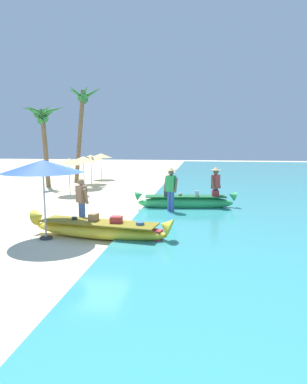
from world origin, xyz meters
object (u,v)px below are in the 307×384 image
(person_tourist_customer, at_px, (82,201))
(patio_umbrella_large, at_px, (43,167))
(boat_green_midground, at_px, (186,202))
(cooler_box, at_px, (154,236))
(boat_yellow_foreground, at_px, (99,229))
(palm_tree_leaning_seaward, at_px, (43,119))
(palm_tree_tall_inland, at_px, (83,106))
(person_vendor_assistant, at_px, (216,185))
(person_vendor_hatted, at_px, (171,187))

(person_tourist_customer, xyz_separation_m, patio_umbrella_large, (-0.72, -1.06, 1.15))
(boat_green_midground, height_order, cooler_box, boat_green_midground)
(boat_yellow_foreground, distance_m, palm_tree_leaning_seaward, 12.84)
(patio_umbrella_large, relative_size, palm_tree_tall_inland, 0.36)
(boat_yellow_foreground, relative_size, cooler_box, 10.49)
(cooler_box, bearing_deg, boat_yellow_foreground, -176.48)
(person_vendor_assistant, relative_size, cooler_box, 4.12)
(person_vendor_hatted, relative_size, person_tourist_customer, 1.09)
(boat_green_midground, bearing_deg, person_vendor_hatted, -121.00)
(person_tourist_customer, height_order, cooler_box, person_tourist_customer)
(boat_yellow_foreground, relative_size, person_vendor_hatted, 2.46)
(palm_tree_tall_inland, height_order, palm_tree_leaning_seaward, palm_tree_tall_inland)
(boat_green_midground, xyz_separation_m, person_vendor_hatted, (-0.53, -0.89, 0.73))
(boat_yellow_foreground, distance_m, boat_green_midground, 5.14)
(person_vendor_assistant, bearing_deg, palm_tree_leaning_seaward, 151.05)
(cooler_box, bearing_deg, palm_tree_leaning_seaward, 138.94)
(person_vendor_hatted, xyz_separation_m, patio_umbrella_large, (-3.25, -3.98, 1.04))
(palm_tree_leaning_seaward, height_order, cooler_box, palm_tree_leaning_seaward)
(boat_green_midground, distance_m, person_tourist_customer, 4.93)
(person_tourist_customer, bearing_deg, boat_yellow_foreground, -45.39)
(person_tourist_customer, distance_m, cooler_box, 2.74)
(boat_yellow_foreground, xyz_separation_m, cooler_box, (1.65, -0.23, -0.09))
(patio_umbrella_large, xyz_separation_m, palm_tree_tall_inland, (-3.39, 13.13, 2.97))
(boat_green_midground, height_order, person_vendor_hatted, person_vendor_hatted)
(boat_green_midground, relative_size, person_vendor_hatted, 2.32)
(person_vendor_assistant, bearing_deg, person_tourist_customer, -136.36)
(boat_yellow_foreground, bearing_deg, boat_green_midground, 63.54)
(boat_yellow_foreground, distance_m, palm_tree_tall_inland, 14.56)
(person_tourist_customer, distance_m, palm_tree_leaning_seaward, 11.62)
(person_tourist_customer, height_order, palm_tree_leaning_seaward, palm_tree_leaning_seaward)
(patio_umbrella_large, bearing_deg, palm_tree_leaning_seaward, 115.15)
(palm_tree_leaning_seaward, relative_size, cooler_box, 11.72)
(boat_green_midground, bearing_deg, person_vendor_assistant, 12.31)
(person_vendor_assistant, xyz_separation_m, cooler_box, (-1.84, -5.09, -0.83))
(person_vendor_assistant, bearing_deg, palm_tree_tall_inland, 136.38)
(palm_tree_tall_inland, distance_m, palm_tree_leaning_seaward, 3.11)
(person_vendor_hatted, height_order, person_tourist_customer, person_vendor_hatted)
(person_vendor_assistant, xyz_separation_m, palm_tree_leaning_seaward, (-10.01, 5.53, 3.06))
(person_tourist_customer, bearing_deg, person_vendor_hatted, 49.12)
(boat_yellow_foreground, relative_size, palm_tree_leaning_seaward, 0.90)
(person_vendor_assistant, height_order, palm_tree_leaning_seaward, palm_tree_leaning_seaward)
(boat_yellow_foreground, xyz_separation_m, patio_umbrella_large, (-1.50, -0.27, 1.81))
(boat_yellow_foreground, height_order, palm_tree_tall_inland, palm_tree_tall_inland)
(patio_umbrella_large, distance_m, cooler_box, 3.68)
(boat_yellow_foreground, relative_size, boat_green_midground, 1.06)
(palm_tree_tall_inland, bearing_deg, person_vendor_assistant, -43.62)
(boat_green_midground, distance_m, person_vendor_assistant, 1.42)
(palm_tree_leaning_seaward, bearing_deg, person_vendor_assistant, -28.95)
(palm_tree_leaning_seaward, bearing_deg, person_vendor_hatted, -38.97)
(person_vendor_hatted, bearing_deg, person_tourist_customer, -130.88)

